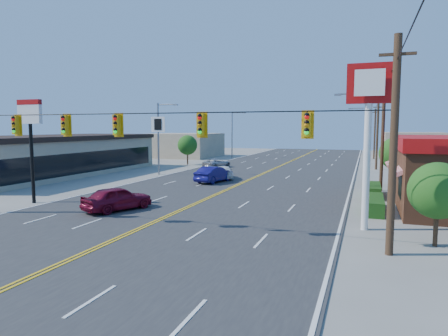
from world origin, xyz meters
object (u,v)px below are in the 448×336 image
(car_magenta, at_px, (117,199))
(car_blue, at_px, (214,175))
(pizza_hut_sign, at_px, (30,129))
(kfc_pylon, at_px, (368,113))
(car_white, at_px, (223,173))
(car_silver, at_px, (217,163))
(signal_span, at_px, (135,136))

(car_magenta, distance_m, car_blue, 14.26)
(pizza_hut_sign, bearing_deg, kfc_pylon, 0.00)
(car_white, xyz_separation_m, car_silver, (-4.63, 10.37, -0.06))
(car_white, bearing_deg, car_blue, 67.79)
(car_magenta, distance_m, car_white, 17.11)
(car_silver, bearing_deg, kfc_pylon, 143.27)
(signal_span, xyz_separation_m, car_magenta, (-3.69, 3.63, -4.12))
(signal_span, bearing_deg, kfc_pylon, 19.78)
(signal_span, distance_m, car_silver, 32.21)
(signal_span, distance_m, car_magenta, 6.62)
(kfc_pylon, bearing_deg, car_blue, 134.76)
(car_magenta, xyz_separation_m, car_silver, (-3.63, 27.44, -0.18))
(car_silver, bearing_deg, car_blue, 128.62)
(kfc_pylon, height_order, car_white, kfc_pylon)
(car_blue, distance_m, car_silver, 14.04)
(signal_span, relative_size, car_magenta, 5.42)
(signal_span, xyz_separation_m, pizza_hut_sign, (-10.88, 4.00, 0.30))
(signal_span, distance_m, car_blue, 18.50)
(car_magenta, bearing_deg, signal_span, 158.69)
(kfc_pylon, distance_m, pizza_hut_sign, 22.02)
(pizza_hut_sign, bearing_deg, car_white, 63.88)
(kfc_pylon, distance_m, car_silver, 33.21)
(signal_span, bearing_deg, car_magenta, 135.53)
(signal_span, distance_m, pizza_hut_sign, 11.60)
(pizza_hut_sign, xyz_separation_m, car_blue, (8.27, 13.84, -4.42))
(car_white, bearing_deg, pizza_hut_sign, 40.03)
(pizza_hut_sign, height_order, car_magenta, pizza_hut_sign)
(car_blue, bearing_deg, signal_span, 109.76)
(car_magenta, xyz_separation_m, car_white, (1.01, 17.08, -0.12))
(car_blue, xyz_separation_m, car_silver, (-4.72, 13.23, -0.18))
(car_silver, bearing_deg, signal_span, 122.27)
(pizza_hut_sign, xyz_separation_m, car_silver, (3.56, 27.07, -4.60))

